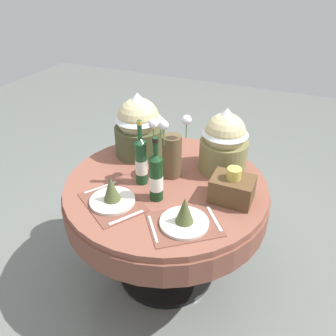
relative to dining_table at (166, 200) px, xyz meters
name	(u,v)px	position (x,y,z in m)	size (l,w,h in m)	color
ground	(166,268)	(0.00, 0.00, -0.59)	(8.00, 8.00, 0.00)	slate
dining_table	(166,200)	(0.00, 0.00, 0.00)	(1.19, 1.19, 0.72)	brown
place_setting_left	(112,195)	(-0.18, -0.29, 0.18)	(0.43, 0.40, 0.16)	brown
place_setting_right	(184,217)	(0.23, -0.30, 0.18)	(0.43, 0.41, 0.16)	brown
flower_vase	(171,151)	(0.00, 0.08, 0.29)	(0.21, 0.19, 0.39)	brown
wine_bottle_left	(141,161)	(-0.13, -0.05, 0.27)	(0.07, 0.07, 0.39)	#194223
wine_bottle_centre	(156,177)	(0.01, -0.16, 0.27)	(0.07, 0.07, 0.36)	#143819
gift_tub_back_left	(139,123)	(-0.30, 0.25, 0.34)	(0.31, 0.31, 0.41)	#474C2D
gift_tub_back_right	(225,138)	(0.25, 0.27, 0.34)	(0.29, 0.29, 0.39)	olive
woven_basket_side_right	(232,188)	(0.38, -0.01, 0.20)	(0.22, 0.17, 0.20)	brown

